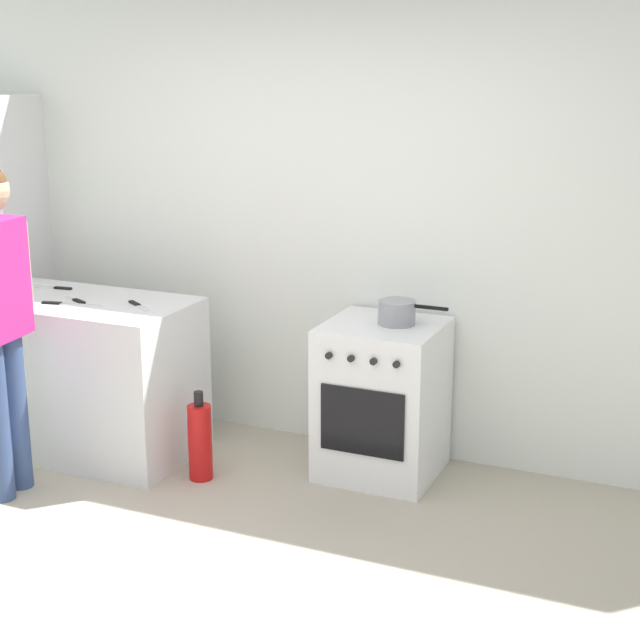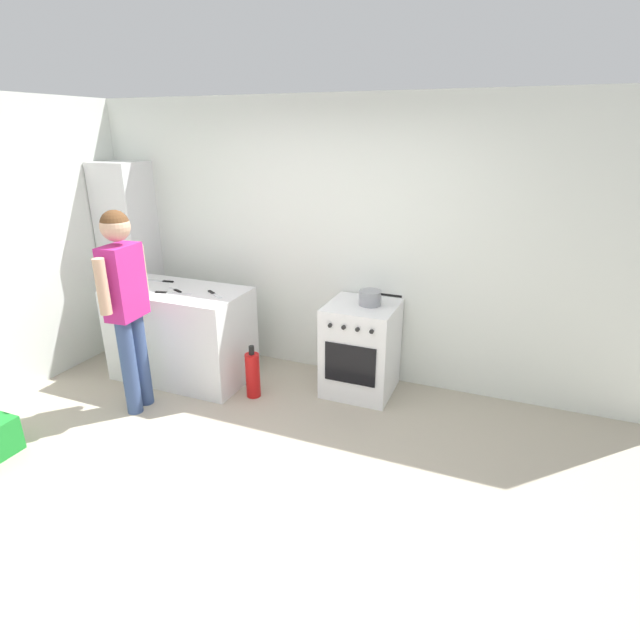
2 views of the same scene
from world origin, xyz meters
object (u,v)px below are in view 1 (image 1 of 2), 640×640
oven_left (382,399)px  knife_paring (76,300)px  knife_utility (139,306)px  fire_extinguisher (200,441)px  pot (397,312)px  knife_carving (49,287)px  knife_bread (69,304)px  larder_cabinet (2,253)px

oven_left → knife_paring: (-1.68, -0.41, 0.48)m
oven_left → knife_paring: 1.80m
knife_utility → fire_extinguisher: knife_utility is taller
pot → knife_utility: size_ratio=1.67×
fire_extinguisher → knife_paring: bearing=175.2°
knife_carving → knife_utility: (0.74, -0.16, 0.00)m
knife_utility → pot: bearing=16.3°
pot → fire_extinguisher: pot is taller
knife_bread → larder_cabinet: bearing=148.8°
oven_left → fire_extinguisher: oven_left is taller
fire_extinguisher → knife_bread: bearing=-178.9°
pot → oven_left: bearing=-157.9°
knife_carving → knife_utility: 0.75m
knife_paring → fire_extinguisher: knife_paring is taller
knife_bread → knife_carving: same height
knife_utility → knife_bread: bearing=-161.9°
oven_left → fire_extinguisher: size_ratio=1.70×
knife_bread → larder_cabinet: larder_cabinet is taller
pot → knife_bread: bearing=-163.3°
knife_paring → larder_cabinet: size_ratio=0.10×
knife_paring → knife_utility: (0.39, 0.04, -0.00)m
oven_left → knife_carving: 2.10m
oven_left → fire_extinguisher: 1.01m
fire_extinguisher → larder_cabinet: size_ratio=0.25×
knife_bread → knife_utility: 0.39m
knife_carving → knife_paring: bearing=-29.3°
pot → knife_bread: size_ratio=1.09×
knife_carving → fire_extinguisher: bearing=-12.8°
knife_utility → fire_extinguisher: bearing=-14.2°
knife_carving → larder_cabinet: size_ratio=0.17×
oven_left → knife_bread: (-1.67, -0.49, 0.48)m
knife_carving → fire_extinguisher: size_ratio=0.66×
knife_bread → knife_carving: size_ratio=1.05×
oven_left → knife_utility: bearing=-164.0°
larder_cabinet → knife_bread: bearing=-31.2°
knife_utility → larder_cabinet: 1.44m
oven_left → pot: 0.49m
pot → fire_extinguisher: size_ratio=0.76×
knife_paring → knife_carving: (-0.35, 0.20, -0.00)m
knife_bread → fire_extinguisher: bearing=1.1°
pot → fire_extinguisher: bearing=-151.7°
oven_left → larder_cabinet: (-2.65, 0.10, 0.57)m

